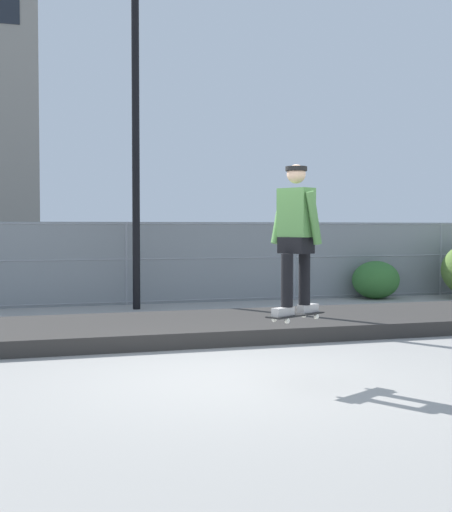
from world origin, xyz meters
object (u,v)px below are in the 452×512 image
street_lamp (136,100)px  shrub_left (376,280)px  skater (296,230)px  parked_car_mid (177,260)px  skateboard (296,315)px

street_lamp → shrub_left: (5.92, 0.46, -3.92)m
skater → parked_car_mid: size_ratio=0.37×
skater → street_lamp: 7.99m
skateboard → shrub_left: size_ratio=0.67×
street_lamp → shrub_left: size_ratio=5.97×
skateboard → skater: (0.00, -0.00, 0.94)m
skater → skateboard: bearing=143.1°
skater → street_lamp: (-0.47, 7.51, 2.69)m
street_lamp → shrub_left: street_lamp is taller
parked_car_mid → street_lamp: bearing=-113.9°
shrub_left → street_lamp: bearing=-175.6°
skateboard → street_lamp: 8.36m
skateboard → parked_car_mid: bearing=83.2°
skateboard → parked_car_mid: parked_car_mid is taller
street_lamp → parked_car_mid: 5.82m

